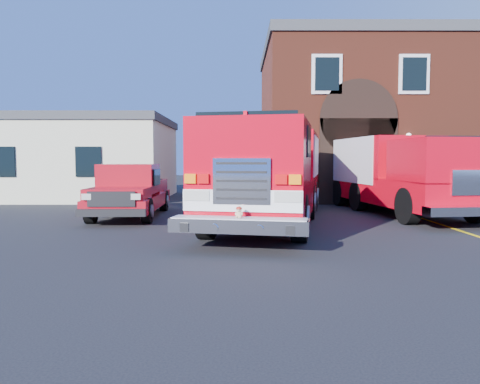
{
  "coord_description": "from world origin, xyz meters",
  "views": [
    {
      "loc": [
        -0.03,
        -12.73,
        2.11
      ],
      "look_at": [
        0.0,
        -1.2,
        1.3
      ],
      "focal_mm": 35.0,
      "sensor_mm": 36.0,
      "label": 1
    }
  ],
  "objects_px": {
    "fire_station": "(398,121)",
    "fire_engine": "(271,172)",
    "side_building": "(76,158)",
    "pickup_truck": "(131,192)",
    "secondary_truck": "(398,172)"
  },
  "relations": [
    {
      "from": "fire_station",
      "to": "fire_engine",
      "type": "relative_size",
      "value": 1.38
    },
    {
      "from": "side_building",
      "to": "fire_engine",
      "type": "relative_size",
      "value": 0.93
    },
    {
      "from": "pickup_truck",
      "to": "fire_engine",
      "type": "bearing_deg",
      "value": -18.28
    },
    {
      "from": "fire_station",
      "to": "fire_engine",
      "type": "bearing_deg",
      "value": -125.37
    },
    {
      "from": "fire_station",
      "to": "fire_engine",
      "type": "xyz_separation_m",
      "value": [
        -7.96,
        -11.22,
        -2.56
      ]
    },
    {
      "from": "pickup_truck",
      "to": "side_building",
      "type": "bearing_deg",
      "value": 120.25
    },
    {
      "from": "fire_station",
      "to": "secondary_truck",
      "type": "bearing_deg",
      "value": -108.24
    },
    {
      "from": "fire_station",
      "to": "pickup_truck",
      "type": "xyz_separation_m",
      "value": [
        -12.99,
        -9.56,
        -3.34
      ]
    },
    {
      "from": "side_building",
      "to": "pickup_truck",
      "type": "relative_size",
      "value": 1.71
    },
    {
      "from": "side_building",
      "to": "pickup_truck",
      "type": "xyz_separation_m",
      "value": [
        5.0,
        -8.57,
        -1.29
      ]
    },
    {
      "from": "fire_station",
      "to": "side_building",
      "type": "xyz_separation_m",
      "value": [
        -17.99,
        -0.99,
        -2.05
      ]
    },
    {
      "from": "fire_engine",
      "to": "pickup_truck",
      "type": "xyz_separation_m",
      "value": [
        -5.03,
        1.66,
        -0.78
      ]
    },
    {
      "from": "fire_station",
      "to": "pickup_truck",
      "type": "height_order",
      "value": "fire_station"
    },
    {
      "from": "side_building",
      "to": "pickup_truck",
      "type": "height_order",
      "value": "side_building"
    },
    {
      "from": "side_building",
      "to": "secondary_truck",
      "type": "height_order",
      "value": "side_building"
    }
  ]
}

